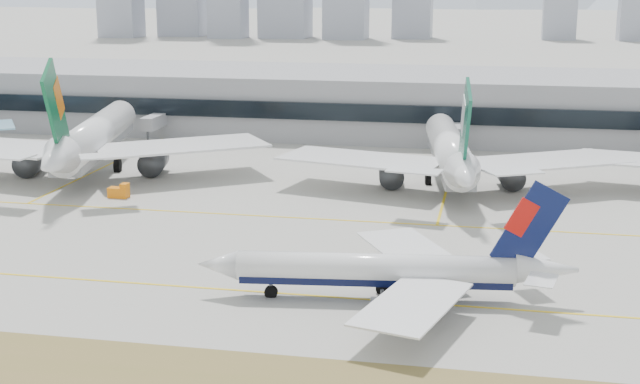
% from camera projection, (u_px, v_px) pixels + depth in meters
% --- Properties ---
extents(ground, '(3000.00, 3000.00, 0.00)m').
position_uv_depth(ground, '(256.00, 278.00, 115.99)').
color(ground, '#9C9A92').
rests_on(ground, ground).
extents(taxiing_airliner, '(45.95, 39.68, 15.44)m').
position_uv_depth(taxiing_airliner, '(389.00, 271.00, 107.19)').
color(taxiing_airliner, white).
rests_on(taxiing_airliner, ground).
extents(widebody_eva, '(69.91, 69.51, 25.50)m').
position_uv_depth(widebody_eva, '(93.00, 139.00, 176.47)').
color(widebody_eva, white).
rests_on(widebody_eva, ground).
extents(widebody_cathay, '(64.61, 63.80, 23.26)m').
position_uv_depth(widebody_cathay, '(451.00, 153.00, 165.80)').
color(widebody_cathay, white).
rests_on(widebody_cathay, ground).
extents(terminal, '(280.00, 43.10, 15.00)m').
position_uv_depth(terminal, '(377.00, 102.00, 223.64)').
color(terminal, gray).
rests_on(terminal, ground).
extents(gse_c, '(3.55, 2.00, 2.60)m').
position_uv_depth(gse_c, '(543.00, 200.00, 151.83)').
color(gse_c, orange).
rests_on(gse_c, ground).
extents(gse_b, '(3.55, 2.00, 2.60)m').
position_uv_depth(gse_b, '(119.00, 192.00, 157.98)').
color(gse_b, orange).
rests_on(gse_b, ground).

